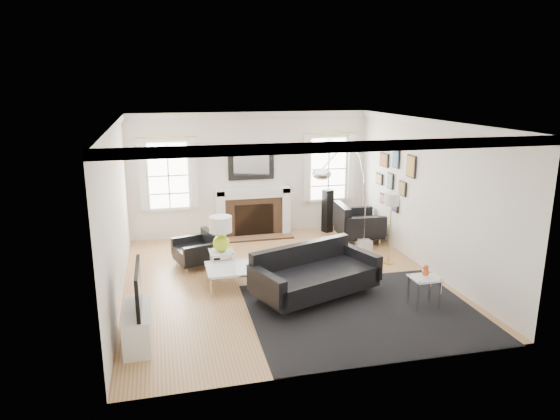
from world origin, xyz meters
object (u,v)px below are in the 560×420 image
object	(u,v)px
armchair_left	(198,251)
coffee_table	(230,269)
sofa	(313,275)
arc_floor_lamp	(345,197)
gourd_lamp	(221,231)
fireplace	(253,212)
armchair_right	(356,224)

from	to	relation	value
armchair_left	coffee_table	size ratio (longest dim) A/B	1.18
sofa	arc_floor_lamp	world-z (taller)	arc_floor_lamp
arc_floor_lamp	gourd_lamp	bearing A→B (deg)	-173.08
fireplace	arc_floor_lamp	bearing A→B (deg)	-55.44
armchair_right	gourd_lamp	world-z (taller)	gourd_lamp
armchair_left	coffee_table	bearing A→B (deg)	-69.30
fireplace	armchair_right	bearing A→B (deg)	-24.61
armchair_left	armchair_right	distance (m)	3.61
coffee_table	armchair_left	bearing A→B (deg)	110.70
armchair_right	gourd_lamp	size ratio (longest dim) A/B	1.68
coffee_table	gourd_lamp	distance (m)	0.74
armchair_left	fireplace	bearing A→B (deg)	50.24
armchair_right	arc_floor_lamp	size ratio (longest dim) A/B	0.46
coffee_table	gourd_lamp	xyz separation A→B (m)	(-0.08, 0.52, 0.52)
armchair_right	coffee_table	distance (m)	3.63
coffee_table	sofa	bearing A→B (deg)	-29.00
armchair_right	coffee_table	xyz separation A→B (m)	(-3.09, -1.91, -0.06)
fireplace	sofa	size ratio (longest dim) A/B	0.75
sofa	armchair_right	bearing A→B (deg)	55.18
sofa	armchair_left	size ratio (longest dim) A/B	2.36
armchair_right	gourd_lamp	distance (m)	3.49
armchair_left	gourd_lamp	distance (m)	0.94
sofa	coffee_table	xyz separation A→B (m)	(-1.27, 0.70, -0.04)
coffee_table	gourd_lamp	world-z (taller)	gourd_lamp
fireplace	armchair_left	distance (m)	2.22
armchair_right	coffee_table	size ratio (longest dim) A/B	1.34
fireplace	armchair_left	xyz separation A→B (m)	(-1.41, -1.70, -0.24)
sofa	armchair_left	xyz separation A→B (m)	(-1.72, 1.90, -0.07)
fireplace	armchair_right	distance (m)	2.35
armchair_left	armchair_right	bearing A→B (deg)	11.48
armchair_right	armchair_left	bearing A→B (deg)	-168.52
fireplace	gourd_lamp	xyz separation A→B (m)	(-1.04, -2.36, 0.31)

